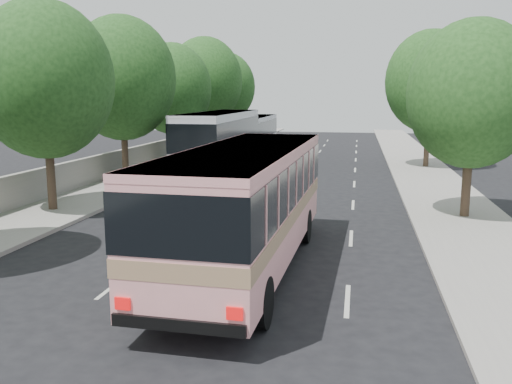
% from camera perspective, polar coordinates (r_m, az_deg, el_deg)
% --- Properties ---
extents(ground, '(120.00, 120.00, 0.00)m').
position_cam_1_polar(ground, '(16.21, -5.40, -7.75)').
color(ground, black).
rests_on(ground, ground).
extents(sidewalk_left, '(4.00, 90.00, 0.15)m').
position_cam_1_polar(sidewalk_left, '(37.42, -9.48, 2.49)').
color(sidewalk_left, '#9E998E').
rests_on(sidewalk_left, ground).
extents(sidewalk_right, '(4.00, 90.00, 0.12)m').
position_cam_1_polar(sidewalk_right, '(35.40, 17.34, 1.71)').
color(sidewalk_right, '#9E998E').
rests_on(sidewalk_right, ground).
extents(low_wall, '(0.30, 90.00, 1.50)m').
position_cam_1_polar(low_wall, '(37.97, -12.08, 3.77)').
color(low_wall, '#9E998E').
rests_on(low_wall, sidewalk_left).
extents(tree_left_b, '(5.70, 5.70, 8.88)m').
position_cam_1_polar(tree_left_b, '(24.37, -21.33, 11.46)').
color(tree_left_b, '#38281E').
rests_on(tree_left_b, ground).
extents(tree_left_c, '(6.00, 6.00, 9.35)m').
position_cam_1_polar(tree_left_c, '(31.55, -13.87, 11.95)').
color(tree_left_c, '#38281E').
rests_on(tree_left_c, ground).
extents(tree_left_d, '(5.52, 5.52, 8.60)m').
position_cam_1_polar(tree_left_d, '(38.94, -8.76, 11.01)').
color(tree_left_d, '#38281E').
rests_on(tree_left_d, ground).
extents(tree_left_e, '(6.30, 6.30, 9.82)m').
position_cam_1_polar(tree_left_e, '(46.55, -5.34, 11.90)').
color(tree_left_e, '#38281E').
rests_on(tree_left_e, ground).
extents(tree_left_f, '(5.88, 5.88, 9.16)m').
position_cam_1_polar(tree_left_f, '(54.33, -3.18, 11.22)').
color(tree_left_f, '#38281E').
rests_on(tree_left_f, ground).
extents(tree_right_near, '(5.10, 5.10, 7.95)m').
position_cam_1_polar(tree_right_near, '(23.18, 22.09, 10.00)').
color(tree_right_near, '#38281E').
rests_on(tree_right_near, ground).
extents(tree_right_far, '(6.00, 6.00, 9.35)m').
position_cam_1_polar(tree_right_far, '(39.06, 18.02, 11.35)').
color(tree_right_far, '#38281E').
rests_on(tree_right_far, ground).
extents(pink_bus, '(3.18, 11.18, 3.54)m').
position_cam_1_polar(pink_bus, '(15.23, -0.98, -0.32)').
color(pink_bus, pink).
rests_on(pink_bus, ground).
extents(pink_taxi, '(2.52, 4.95, 1.61)m').
position_cam_1_polar(pink_taxi, '(19.97, 0.85, -1.89)').
color(pink_taxi, '#F61566').
rests_on(pink_taxi, ground).
extents(white_pickup, '(2.25, 5.40, 1.56)m').
position_cam_1_polar(white_pickup, '(31.62, -3.84, 2.51)').
color(white_pickup, white).
rests_on(white_pickup, ground).
extents(tour_coach_front, '(2.98, 13.06, 3.90)m').
position_cam_1_polar(tour_coach_front, '(35.45, -3.79, 5.88)').
color(tour_coach_front, silver).
rests_on(tour_coach_front, ground).
extents(tour_coach_rear, '(2.42, 10.70, 3.19)m').
position_cam_1_polar(tour_coach_rear, '(47.30, -0.11, 6.45)').
color(tour_coach_rear, silver).
rests_on(tour_coach_rear, ground).
extents(taxi_roof_sign, '(0.57, 0.25, 0.18)m').
position_cam_1_polar(taxi_roof_sign, '(19.80, 0.85, 0.65)').
color(taxi_roof_sign, silver).
rests_on(taxi_roof_sign, pink_taxi).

